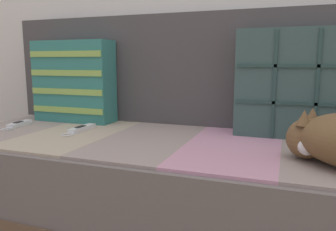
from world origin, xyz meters
TOP-DOWN VIEW (x-y plane):
  - couch at (0.00, 0.16)m, footprint 2.09×0.79m
  - sofa_backrest at (0.00, 0.48)m, footprint 2.05×0.14m
  - throw_pillow_quilted at (0.36, 0.33)m, footprint 0.45×0.14m
  - throw_pillow_striped at (-0.65, 0.33)m, footprint 0.40×0.14m
  - game_remote_near at (-0.82, 0.13)m, footprint 0.07×0.19m
  - game_remote_far at (-0.49, 0.14)m, footprint 0.05×0.20m

SIDE VIEW (x-z plane):
  - couch at x=0.00m, z-range 0.00..0.40m
  - game_remote_near at x=-0.82m, z-range 0.40..0.42m
  - game_remote_far at x=-0.49m, z-range 0.40..0.42m
  - throw_pillow_striped at x=-0.65m, z-range 0.40..0.80m
  - throw_pillow_quilted at x=0.36m, z-range 0.40..0.82m
  - sofa_backrest at x=0.00m, z-range 0.40..0.92m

